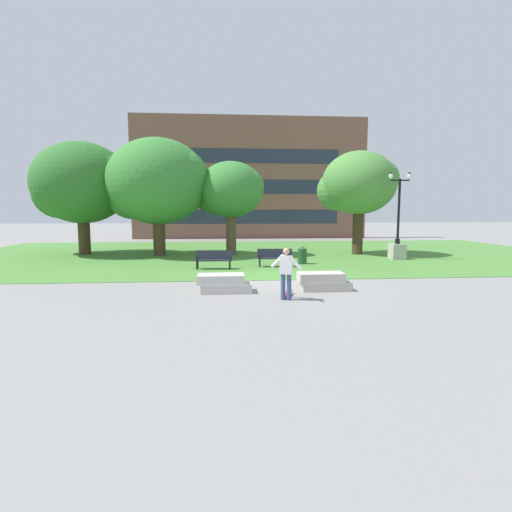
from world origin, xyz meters
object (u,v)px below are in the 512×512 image
Objects in this scene: concrete_block_center at (224,284)px; park_bench_near_left at (214,258)px; lamp_post_left at (397,242)px; park_bench_near_right at (275,256)px; concrete_block_left at (323,282)px; trash_bin at (302,255)px; skateboard at (288,294)px; person_skateboarder at (286,271)px.

concrete_block_center is 5.55m from park_bench_near_left.
park_bench_near_right is at bearing -162.28° from lamp_post_left.
concrete_block_left is at bearing -127.85° from lamp_post_left.
lamp_post_left is (10.19, 8.52, 0.74)m from concrete_block_center.
park_bench_near_left is 0.36× the size of lamp_post_left.
park_bench_near_left is 4.95m from trash_bin.
concrete_block_center and concrete_block_left have the same top height.
trash_bin is at bearing 75.46° from skateboard.
person_skateboarder is 0.34× the size of lamp_post_left.
lamp_post_left reaches higher than park_bench_near_left.
park_bench_near_left is 1.92× the size of trash_bin.
concrete_block_left is at bearing 1.52° from concrete_block_center.
concrete_block_left is at bearing 34.40° from skateboard.
trash_bin reaches higher than concrete_block_center.
concrete_block_center is 2.37m from skateboard.
concrete_block_center is at bearing -178.48° from concrete_block_left.
park_bench_near_left reaches higher than concrete_block_left.
skateboard is at bearing -104.54° from trash_bin.
park_bench_near_right is at bearing 86.30° from skateboard.
park_bench_near_left is at bearing 95.14° from concrete_block_center.
concrete_block_center is 1.01× the size of concrete_block_left.
lamp_post_left is at bearing 17.72° from park_bench_near_right.
lamp_post_left reaches higher than concrete_block_center.
trash_bin is (4.23, 6.99, 0.20)m from concrete_block_center.
person_skateboarder is at bearing -106.29° from skateboard.
concrete_block_left is at bearing -94.82° from trash_bin.
concrete_block_left is 1.79m from skateboard.
trash_bin is (4.72, 1.47, -0.04)m from park_bench_near_left.
lamp_post_left is (8.01, 9.43, 0.97)m from skateboard.
trash_bin is (-5.96, -1.53, -0.55)m from lamp_post_left.
concrete_block_left is 1.04× the size of park_bench_near_left.
park_bench_near_right reaches higher than concrete_block_left.
trash_bin is (2.05, 7.90, 0.42)m from skateboard.
person_skateboarder is 12.86m from lamp_post_left.
person_skateboarder is at bearing -129.40° from lamp_post_left.
skateboard is (-1.47, -1.01, -0.22)m from concrete_block_left.
park_bench_near_right reaches higher than skateboard.
concrete_block_left is (3.65, 0.10, 0.00)m from concrete_block_center.
skateboard is 0.57× the size of park_bench_near_right.
lamp_post_left is at bearing 52.15° from concrete_block_left.
skateboard is 0.56× the size of park_bench_near_left.
trash_bin reaches higher than park_bench_near_left.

